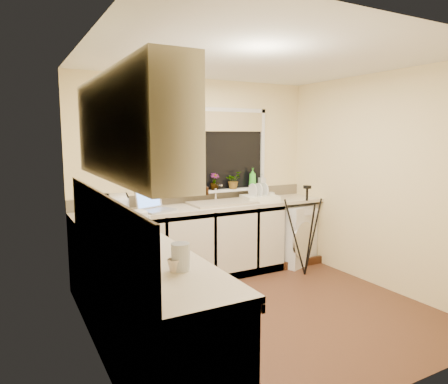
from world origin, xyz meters
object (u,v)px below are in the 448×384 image
(steel_jar, at_px, (144,245))
(glass_jug, at_px, (181,257))
(microwave, at_px, (110,211))
(laptop, at_px, (153,204))
(cup_left, at_px, (174,265))
(tripod, at_px, (306,231))
(plant_b, at_px, (193,182))
(soap_bottle_clear, at_px, (262,180))
(plant_d, at_px, (233,180))
(washing_machine, at_px, (289,233))
(plant_c, at_px, (215,182))
(soap_bottle_green, at_px, (253,178))
(cup_back, at_px, (271,196))
(dish_rack, at_px, (260,198))
(kettle, at_px, (139,224))

(steel_jar, bearing_deg, glass_jug, -80.85)
(microwave, bearing_deg, laptop, -35.50)
(cup_left, bearing_deg, tripod, 33.19)
(microwave, bearing_deg, glass_jug, -164.54)
(plant_b, relative_size, soap_bottle_clear, 1.30)
(cup_left, bearing_deg, soap_bottle_clear, 46.17)
(glass_jug, bearing_deg, plant_d, 53.35)
(washing_machine, distance_m, plant_d, 1.10)
(washing_machine, height_order, plant_b, plant_b)
(washing_machine, relative_size, plant_c, 3.74)
(laptop, height_order, plant_c, plant_c)
(microwave, relative_size, soap_bottle_green, 1.91)
(tripod, distance_m, cup_back, 0.70)
(soap_bottle_clear, bearing_deg, plant_c, 178.69)
(washing_machine, relative_size, soap_bottle_clear, 4.48)
(dish_rack, height_order, cup_back, cup_back)
(plant_c, bearing_deg, laptop, -164.98)
(steel_jar, distance_m, cup_back, 2.79)
(microwave, bearing_deg, soap_bottle_green, -57.22)
(washing_machine, relative_size, dish_rack, 1.83)
(plant_d, bearing_deg, cup_left, -127.30)
(tripod, relative_size, plant_c, 5.24)
(soap_bottle_clear, bearing_deg, laptop, -172.05)
(soap_bottle_green, bearing_deg, plant_c, 178.49)
(glass_jug, distance_m, plant_b, 2.58)
(cup_back, bearing_deg, steel_jar, -144.53)
(kettle, height_order, cup_left, kettle)
(laptop, bearing_deg, microwave, -158.36)
(glass_jug, xyz_separation_m, cup_back, (2.19, 2.12, -0.04))
(steel_jar, relative_size, soap_bottle_green, 0.41)
(plant_c, relative_size, soap_bottle_clear, 1.20)
(plant_c, height_order, cup_back, plant_c)
(dish_rack, height_order, glass_jug, glass_jug)
(glass_jug, height_order, steel_jar, glass_jug)
(tripod, relative_size, microwave, 2.28)
(soap_bottle_clear, xyz_separation_m, cup_left, (-2.20, -2.30, -0.20))
(washing_machine, relative_size, tripod, 0.72)
(dish_rack, height_order, plant_c, plant_c)
(glass_jug, distance_m, plant_d, 2.86)
(soap_bottle_clear, bearing_deg, washing_machine, -37.77)
(glass_jug, bearing_deg, tripod, 33.57)
(washing_machine, bearing_deg, steel_jar, -168.43)
(kettle, relative_size, cup_left, 2.23)
(tripod, xyz_separation_m, cup_left, (-2.37, -1.55, 0.37))
(tripod, bearing_deg, microwave, 171.71)
(washing_machine, xyz_separation_m, soap_bottle_green, (-0.46, 0.24, 0.77))
(microwave, height_order, cup_left, microwave)
(plant_c, height_order, soap_bottle_green, soap_bottle_green)
(laptop, distance_m, plant_d, 1.22)
(laptop, height_order, microwave, microwave)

